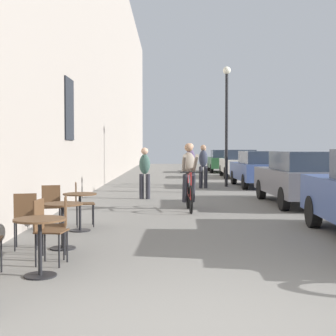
% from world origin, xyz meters
% --- Properties ---
extents(ground_plane, '(88.00, 88.00, 0.00)m').
position_xyz_m(ground_plane, '(0.00, 0.00, 0.00)').
color(ground_plane, slate).
extents(building_facade_left, '(0.54, 68.00, 12.01)m').
position_xyz_m(building_facade_left, '(-3.45, 14.00, 6.00)').
color(building_facade_left, gray).
rests_on(building_facade_left, ground_plane).
extents(cafe_table_near, '(0.64, 0.64, 0.72)m').
position_xyz_m(cafe_table_near, '(-2.04, 1.78, 0.52)').
color(cafe_table_near, black).
rests_on(cafe_table_near, ground_plane).
extents(cafe_chair_near_toward_street, '(0.42, 0.42, 0.89)m').
position_xyz_m(cafe_chair_near_toward_street, '(-2.11, 2.39, 0.52)').
color(cafe_chair_near_toward_street, black).
rests_on(cafe_chair_near_toward_street, ground_plane).
extents(cafe_table_mid, '(0.64, 0.64, 0.72)m').
position_xyz_m(cafe_table_mid, '(-2.12, 3.42, 0.52)').
color(cafe_table_mid, black).
rests_on(cafe_table_mid, ground_plane).
extents(cafe_chair_mid_toward_street, '(0.46, 0.46, 0.89)m').
position_xyz_m(cafe_chair_mid_toward_street, '(-2.67, 3.34, 0.52)').
color(cafe_chair_mid_toward_street, black).
rests_on(cafe_chair_mid_toward_street, ground_plane).
extents(cafe_chair_mid_toward_wall, '(0.43, 0.43, 0.89)m').
position_xyz_m(cafe_chair_mid_toward_wall, '(-2.04, 2.80, 0.52)').
color(cafe_chair_mid_toward_wall, black).
rests_on(cafe_chair_mid_toward_wall, ground_plane).
extents(cafe_table_far, '(0.64, 0.64, 0.72)m').
position_xyz_m(cafe_table_far, '(-2.14, 5.05, 0.52)').
color(cafe_table_far, black).
rests_on(cafe_table_far, ground_plane).
extents(cafe_chair_far_toward_street, '(0.46, 0.46, 0.89)m').
position_xyz_m(cafe_chair_far_toward_street, '(-2.68, 4.98, 0.52)').
color(cafe_chair_far_toward_street, black).
rests_on(cafe_chair_far_toward_street, ground_plane).
extents(cafe_chair_far_toward_wall, '(0.45, 0.45, 0.89)m').
position_xyz_m(cafe_chair_far_toward_wall, '(-2.22, 5.60, 0.52)').
color(cafe_chair_far_toward_wall, black).
rests_on(cafe_chair_far_toward_wall, ground_plane).
extents(cyclist_on_bicycle, '(0.52, 1.76, 1.74)m').
position_xyz_m(cyclist_on_bicycle, '(0.08, 8.15, 0.81)').
color(cyclist_on_bicycle, black).
rests_on(cyclist_on_bicycle, ground_plane).
extents(pedestrian_near, '(0.37, 0.29, 1.60)m').
position_xyz_m(pedestrian_near, '(-1.18, 10.84, 0.90)').
color(pedestrian_near, '#26262D').
rests_on(pedestrian_near, ground_plane).
extents(pedestrian_mid, '(0.37, 0.29, 1.75)m').
position_xyz_m(pedestrian_mid, '(0.34, 13.03, 0.99)').
color(pedestrian_mid, '#26262D').
rests_on(pedestrian_mid, ground_plane).
extents(pedestrian_far, '(0.35, 0.26, 1.71)m').
position_xyz_m(pedestrian_far, '(0.93, 14.84, 0.96)').
color(pedestrian_far, '#26262D').
rests_on(pedestrian_far, ground_plane).
extents(pedestrian_furthest, '(0.37, 0.29, 1.65)m').
position_xyz_m(pedestrian_furthest, '(1.06, 16.54, 0.93)').
color(pedestrian_furthest, '#26262D').
rests_on(pedestrian_furthest, ground_plane).
extents(street_lamp, '(0.32, 0.32, 4.90)m').
position_xyz_m(street_lamp, '(1.94, 15.67, 3.11)').
color(street_lamp, black).
rests_on(street_lamp, ground_plane).
extents(parked_car_second, '(1.83, 4.21, 1.49)m').
position_xyz_m(parked_car_second, '(3.25, 9.31, 0.77)').
color(parked_car_second, '#595960').
rests_on(parked_car_second, ground_plane).
extents(parked_car_third, '(1.81, 4.14, 1.46)m').
position_xyz_m(parked_car_third, '(3.22, 15.45, 0.76)').
color(parked_car_third, '#384C84').
rests_on(parked_car_third, ground_plane).
extents(parked_car_fourth, '(1.87, 4.23, 1.49)m').
position_xyz_m(parked_car_fourth, '(3.33, 21.74, 0.77)').
color(parked_car_fourth, beige).
rests_on(parked_car_fourth, ground_plane).
extents(parked_car_fifth, '(1.81, 4.13, 1.46)m').
position_xyz_m(parked_car_fifth, '(3.09, 27.31, 0.76)').
color(parked_car_fifth, '#23512D').
rests_on(parked_car_fifth, ground_plane).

